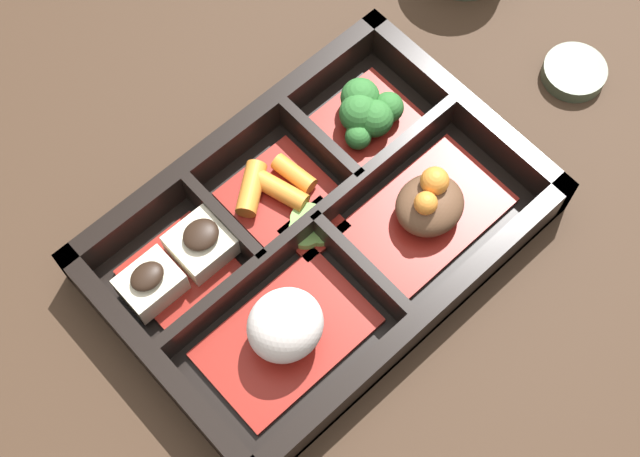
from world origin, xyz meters
TOP-DOWN VIEW (x-y plane):
  - ground_plane at (0.00, 0.00)m, footprint 3.00×3.00m
  - bento_base at (0.00, 0.00)m, footprint 0.31×0.21m
  - bento_rim at (0.00, -0.00)m, footprint 0.31×0.21m
  - bowl_stew at (-0.07, 0.04)m, footprint 0.12×0.07m
  - bowl_rice at (0.07, 0.04)m, footprint 0.12×0.07m
  - bowl_greens at (-0.09, -0.05)m, footprint 0.07×0.06m
  - bowl_carrots at (0.00, -0.05)m, footprint 0.07×0.06m
  - bowl_tofu at (0.09, -0.05)m, footprint 0.09×0.06m
  - bowl_pickles at (0.00, -0.01)m, footprint 0.04×0.04m
  - sauce_dish at (-0.25, 0.03)m, footprint 0.05×0.05m

SIDE VIEW (x-z plane):
  - ground_plane at x=0.00m, z-range 0.00..0.00m
  - bento_base at x=0.00m, z-range 0.00..0.01m
  - sauce_dish at x=-0.25m, z-range 0.00..0.01m
  - bowl_pickles at x=0.00m, z-range 0.01..0.02m
  - bowl_carrots at x=0.00m, z-range 0.01..0.03m
  - bento_rim at x=0.00m, z-range 0.00..0.04m
  - bowl_tofu at x=0.09m, z-range 0.01..0.04m
  - bowl_stew at x=-0.07m, z-range 0.00..0.05m
  - bowl_greens at x=-0.09m, z-range 0.01..0.04m
  - bowl_rice at x=0.07m, z-range 0.01..0.06m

